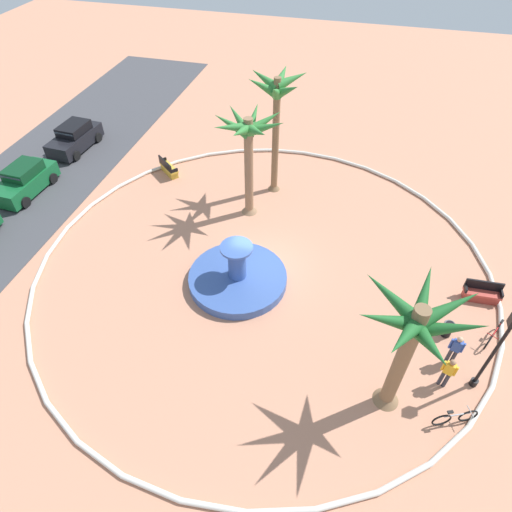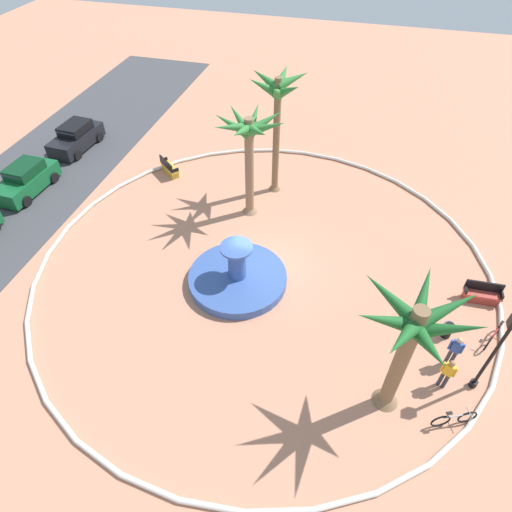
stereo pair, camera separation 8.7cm
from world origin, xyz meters
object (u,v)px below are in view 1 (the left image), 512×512
(bicycle_red_frame, at_px, (455,418))
(person_cyclist_helmet, at_px, (448,372))
(lamppost, at_px, (498,346))
(person_cyclist_photo, at_px, (455,349))
(palm_tree_near_fountain, at_px, (277,103))
(trash_bin, at_px, (448,329))
(palm_tree_by_curb, at_px, (248,140))
(bench_east, at_px, (481,294))
(bicycle_by_lamppost, at_px, (494,334))
(fountain, at_px, (238,277))
(bench_west, at_px, (169,169))
(parked_car_second, at_px, (25,181))
(palm_tree_mid_plaza, at_px, (413,335))
(parked_car_third, at_px, (75,138))

(bicycle_red_frame, bearing_deg, person_cyclist_helmet, 12.23)
(bicycle_red_frame, bearing_deg, lamppost, -25.74)
(person_cyclist_helmet, bearing_deg, person_cyclist_photo, -16.05)
(palm_tree_near_fountain, xyz_separation_m, trash_bin, (-8.41, -9.34, -4.90))
(palm_tree_near_fountain, xyz_separation_m, lamppost, (-10.56, -10.25, -2.76))
(palm_tree_by_curb, distance_m, bench_east, 12.92)
(bicycle_by_lamppost, height_order, person_cyclist_helmet, person_cyclist_helmet)
(lamppost, relative_size, bicycle_by_lamppost, 2.81)
(fountain, bearing_deg, trash_bin, -94.12)
(bench_west, distance_m, person_cyclist_photo, 18.73)
(person_cyclist_photo, height_order, parked_car_second, person_cyclist_photo)
(palm_tree_mid_plaza, bearing_deg, bicycle_red_frame, -96.90)
(lamppost, distance_m, bicycle_by_lamppost, 3.31)
(person_cyclist_photo, bearing_deg, parked_car_second, 75.89)
(palm_tree_near_fountain, height_order, palm_tree_mid_plaza, palm_tree_near_fountain)
(bench_west, relative_size, lamppost, 0.36)
(fountain, xyz_separation_m, palm_tree_near_fountain, (7.74, 0.06, 4.97))
(palm_tree_by_curb, xyz_separation_m, bench_west, (2.40, 5.80, -4.10))
(palm_tree_near_fountain, distance_m, lamppost, 14.98)
(bench_west, relative_size, person_cyclist_helmet, 0.94)
(fountain, distance_m, person_cyclist_helmet, 9.56)
(bicycle_by_lamppost, bearing_deg, parked_car_third, 69.39)
(bench_west, bearing_deg, person_cyclist_helmet, -124.48)
(lamppost, relative_size, person_cyclist_photo, 2.58)
(bench_east, height_order, parked_car_third, parked_car_third)
(parked_car_second, bearing_deg, parked_car_third, -1.24)
(palm_tree_by_curb, bearing_deg, bench_east, -106.56)
(bench_east, xyz_separation_m, parked_car_third, (7.16, 24.68, 0.43))
(palm_tree_by_curb, height_order, trash_bin, palm_tree_by_curb)
(palm_tree_mid_plaza, distance_m, parked_car_third, 24.89)
(palm_tree_mid_plaza, xyz_separation_m, parked_car_third, (13.24, 20.81, -3.31))
(fountain, bearing_deg, palm_tree_by_curb, 9.68)
(palm_tree_near_fountain, height_order, parked_car_second, palm_tree_near_fountain)
(lamppost, xyz_separation_m, bicycle_red_frame, (-1.79, 0.86, -2.14))
(bench_east, xyz_separation_m, parked_car_second, (2.04, 24.79, 0.43))
(bicycle_red_frame, bearing_deg, bench_east, -13.50)
(palm_tree_near_fountain, relative_size, bicycle_red_frame, 4.30)
(person_cyclist_helmet, distance_m, parked_car_third, 25.82)
(palm_tree_near_fountain, relative_size, palm_tree_mid_plaza, 1.23)
(bench_east, bearing_deg, fountain, 99.16)
(bench_west, distance_m, person_cyclist_helmet, 19.06)
(lamppost, distance_m, parked_car_second, 25.07)
(palm_tree_mid_plaza, relative_size, bench_west, 3.60)
(lamppost, bearing_deg, trash_bin, 22.98)
(bench_east, xyz_separation_m, bicycle_red_frame, (-6.36, 1.53, 0.04))
(person_cyclist_helmet, xyz_separation_m, person_cyclist_photo, (1.08, -0.31, 0.02))
(bench_west, xyz_separation_m, parked_car_third, (1.27, 7.13, 0.43))
(fountain, xyz_separation_m, person_cyclist_helmet, (-3.14, -9.01, 0.60))
(bench_west, bearing_deg, lamppost, -121.79)
(bench_east, relative_size, trash_bin, 2.22)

